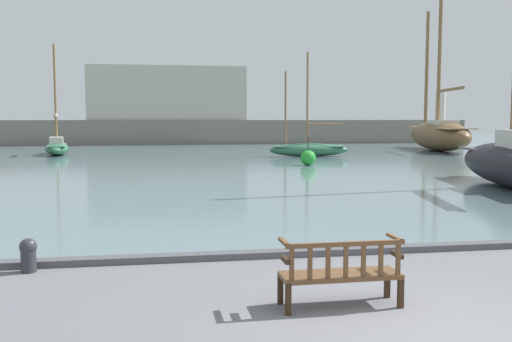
# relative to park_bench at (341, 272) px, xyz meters

# --- Properties ---
(ground_plane) EXTENTS (160.00, 160.00, 0.00)m
(ground_plane) POSITION_rel_park_bench_xyz_m (0.77, -1.01, -0.47)
(ground_plane) COLOR slate
(harbor_water) EXTENTS (100.00, 80.00, 0.08)m
(harbor_water) POSITION_rel_park_bench_xyz_m (0.77, 42.99, -0.43)
(harbor_water) COLOR slate
(harbor_water) RESTS_ON ground
(quay_edge_kerb) EXTENTS (40.00, 0.30, 0.12)m
(quay_edge_kerb) POSITION_rel_park_bench_xyz_m (0.77, 2.84, -0.41)
(quay_edge_kerb) COLOR #4C4C50
(quay_edge_kerb) RESTS_ON ground
(park_bench) EXTENTS (1.61, 0.54, 0.92)m
(park_bench) POSITION_rel_park_bench_xyz_m (0.00, 0.00, 0.00)
(park_bench) COLOR #322113
(park_bench) RESTS_ON ground
(sailboat_nearest_starboard) EXTENTS (4.75, 13.53, 13.83)m
(sailboat_nearest_starboard) POSITION_rel_park_bench_xyz_m (18.66, 33.42, 0.91)
(sailboat_nearest_starboard) COLOR brown
(sailboat_nearest_starboard) RESTS_ON harbor_water
(sailboat_far_starboard) EXTENTS (2.24, 6.42, 7.40)m
(sailboat_far_starboard) POSITION_rel_park_bench_xyz_m (-9.18, 33.04, 0.20)
(sailboat_far_starboard) COLOR #2D6647
(sailboat_far_starboard) RESTS_ON harbor_water
(sailboat_outer_starboard) EXTENTS (5.17, 1.52, 6.63)m
(sailboat_outer_starboard) POSITION_rel_park_bench_xyz_m (7.08, 28.24, 0.14)
(sailboat_outer_starboard) COLOR #2D6647
(sailboat_outer_starboard) RESTS_ON harbor_water
(mooring_bollard) EXTENTS (0.28, 0.28, 0.56)m
(mooring_bollard) POSITION_rel_park_bench_xyz_m (-4.49, 2.51, -0.16)
(mooring_bollard) COLOR #2D2D33
(mooring_bollard) RESTS_ON ground
(channel_buoy) EXTENTS (0.80, 0.80, 1.50)m
(channel_buoy) POSITION_rel_park_bench_xyz_m (5.26, 21.53, 0.01)
(channel_buoy) COLOR green
(channel_buoy) RESTS_ON harbor_water
(far_breakwater) EXTENTS (54.87, 2.40, 7.43)m
(far_breakwater) POSITION_rel_park_bench_xyz_m (0.21, 47.60, 1.93)
(far_breakwater) COLOR slate
(far_breakwater) RESTS_ON ground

